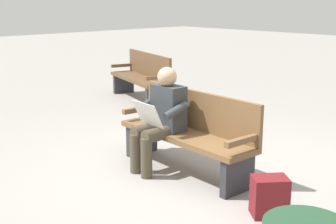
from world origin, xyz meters
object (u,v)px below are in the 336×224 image
object	(u,v)px
person_seated	(161,116)
backpack	(269,196)
bench_far	(142,76)
bench_near	(189,131)

from	to	relation	value
person_seated	backpack	world-z (taller)	person_seated
backpack	bench_far	size ratio (longest dim) A/B	0.21
backpack	bench_near	bearing A→B (deg)	-12.52
bench_near	person_seated	bearing A→B (deg)	46.57
person_seated	backpack	size ratio (longest dim) A/B	3.06
bench_far	bench_near	bearing A→B (deg)	163.81
person_seated	bench_far	size ratio (longest dim) A/B	0.63
bench_near	person_seated	size ratio (longest dim) A/B	1.55
backpack	person_seated	bearing A→B (deg)	-2.48
bench_far	person_seated	bearing A→B (deg)	159.05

